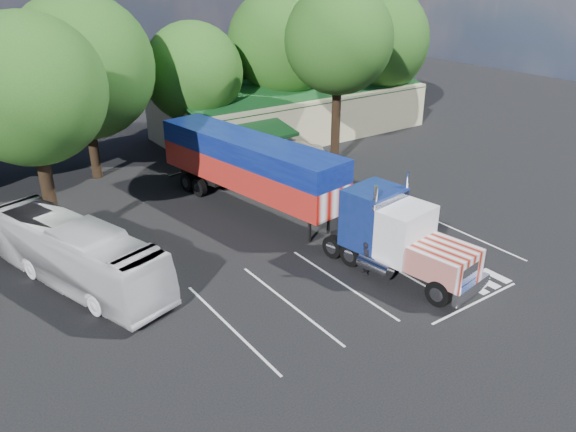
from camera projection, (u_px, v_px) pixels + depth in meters
ground at (274, 239)px, 32.44m from camera, size 120.00×120.00×0.00m
event_hall at (290, 109)px, 52.02m from camera, size 24.20×14.12×5.55m
tree_row_c at (82, 67)px, 38.57m from camera, size 10.00×10.00×13.05m
tree_row_d at (193, 73)px, 44.87m from camera, size 8.00×8.00×10.60m
tree_row_e at (282, 44)px, 49.36m from camera, size 9.60×9.60×12.90m
tree_row_f at (374, 41)px, 53.84m from camera, size 10.40×10.40×13.00m
tree_near_left at (29, 91)px, 27.77m from camera, size 7.60×7.60×12.65m
tree_near_right at (339, 40)px, 40.93m from camera, size 8.00×8.00×13.50m
semi_truck at (282, 179)px, 33.53m from camera, size 6.44×23.60×4.91m
woman at (366, 258)px, 28.46m from camera, size 0.52×0.72×1.83m
bicycle at (323, 198)px, 36.98m from camera, size 1.49×1.65×0.87m
tour_bus at (76, 254)px, 27.36m from camera, size 6.08×12.01×3.27m
silver_sedan at (298, 150)px, 45.45m from camera, size 4.66×3.49×1.47m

